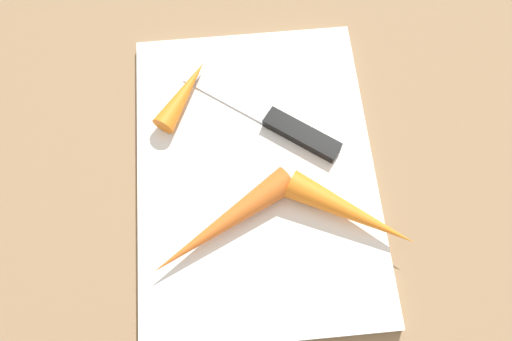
# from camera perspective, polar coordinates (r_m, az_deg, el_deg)

# --- Properties ---
(ground_plane) EXTENTS (1.40, 1.40, 0.00)m
(ground_plane) POSITION_cam_1_polar(r_m,az_deg,el_deg) (0.56, 0.00, -0.45)
(ground_plane) COLOR #8C6D4C
(cutting_board) EXTENTS (0.36, 0.26, 0.01)m
(cutting_board) POSITION_cam_1_polar(r_m,az_deg,el_deg) (0.55, 0.00, -0.22)
(cutting_board) COLOR white
(cutting_board) RESTS_ON ground_plane
(knife) EXTENTS (0.14, 0.17, 0.01)m
(knife) POSITION_cam_1_polar(r_m,az_deg,el_deg) (0.56, 4.10, 4.75)
(knife) COLOR #B7B7BC
(knife) RESTS_ON cutting_board
(carrot_longest) EXTENTS (0.11, 0.16, 0.03)m
(carrot_longest) POSITION_cam_1_polar(r_m,az_deg,el_deg) (0.51, -3.88, -6.17)
(carrot_longest) COLOR orange
(carrot_longest) RESTS_ON cutting_board
(carrot_medium) EXTENTS (0.10, 0.13, 0.03)m
(carrot_medium) POSITION_cam_1_polar(r_m,az_deg,el_deg) (0.52, 10.88, -4.74)
(carrot_medium) COLOR orange
(carrot_medium) RESTS_ON cutting_board
(carrot_shortest) EXTENTS (0.09, 0.07, 0.03)m
(carrot_shortest) POSITION_cam_1_polar(r_m,az_deg,el_deg) (0.58, -8.31, 8.73)
(carrot_shortest) COLOR orange
(carrot_shortest) RESTS_ON cutting_board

